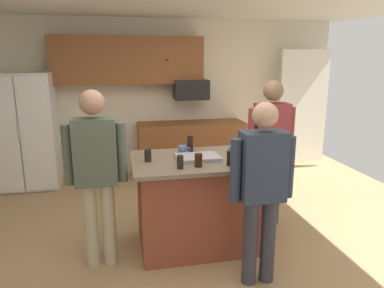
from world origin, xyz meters
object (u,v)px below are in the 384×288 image
person_elder_center (262,183)px  serving_tray (198,158)px  glass_pilsner (148,155)px  tumbler_amber (230,158)px  glass_dark_ale (198,160)px  mug_ceramic_white (183,150)px  glass_short_whisky (190,144)px  microwave_over_range (191,90)px  mug_blue_stoneware (233,150)px  person_guest_by_door (271,143)px  glass_stout_tall (180,162)px  refrigerator (26,131)px  kitchen_island (198,202)px  person_guest_right (96,168)px

person_elder_center → serving_tray: person_elder_center is taller
glass_pilsner → tumbler_amber: bearing=-20.6°
glass_dark_ale → serving_tray: (0.05, 0.24, -0.04)m
mug_ceramic_white → glass_short_whisky: glass_short_whisky is taller
mug_ceramic_white → glass_pilsner: glass_pilsner is taller
microwave_over_range → tumbler_amber: (-0.17, -2.71, -0.41)m
mug_blue_stoneware → glass_pilsner: (-0.91, -0.06, 0.01)m
person_guest_by_door → mug_ceramic_white: 1.08m
mug_ceramic_white → glass_short_whisky: (0.11, 0.12, 0.03)m
microwave_over_range → tumbler_amber: 2.74m
glass_dark_ale → glass_stout_tall: 0.18m
person_guest_by_door → glass_dark_ale: size_ratio=13.63×
refrigerator → microwave_over_range: bearing=2.6°
kitchen_island → mug_ceramic_white: bearing=125.3°
person_guest_right → mug_blue_stoneware: person_guest_right is taller
microwave_over_range → glass_dark_ale: bearing=-100.1°
person_guest_right → tumbler_amber: 1.27m
mug_blue_stoneware → glass_stout_tall: glass_stout_tall is taller
person_guest_right → person_elder_center: bearing=-32.7°
microwave_over_range → mug_ceramic_white: 2.35m
mug_blue_stoneware → mug_ceramic_white: 0.54m
tumbler_amber → glass_stout_tall: (-0.49, -0.00, -0.01)m
kitchen_island → serving_tray: size_ratio=3.10×
person_guest_by_door → mug_ceramic_white: bearing=-11.3°
glass_dark_ale → mug_ceramic_white: size_ratio=0.98×
refrigerator → serving_tray: 3.19m
refrigerator → glass_stout_tall: refrigerator is taller
refrigerator → mug_ceramic_white: bearing=-46.0°
glass_pilsner → serving_tray: (0.50, -0.04, -0.04)m
kitchen_island → glass_pilsner: size_ratio=10.85×
tumbler_amber → glass_stout_tall: bearing=-179.8°
serving_tray → kitchen_island: bearing=72.4°
glass_dark_ale → tumbler_amber: (0.31, -0.02, 0.01)m
person_guest_by_door → microwave_over_range: bearing=-95.3°
person_guest_right → serving_tray: size_ratio=3.88×
person_guest_right → tumbler_amber: size_ratio=11.91×
refrigerator → microwave_over_range: (2.60, 0.12, 0.57)m
person_guest_by_door → glass_pilsner: person_guest_by_door is taller
glass_dark_ale → person_guest_by_door: bearing=30.9°
kitchen_island → mug_ceramic_white: mug_ceramic_white is taller
refrigerator → person_elder_center: refrigerator is taller
glass_dark_ale → glass_pilsner: size_ratio=1.01×
person_guest_by_door → glass_stout_tall: 1.33m
person_elder_center → glass_pilsner: 1.18m
glass_dark_ale → tumbler_amber: 0.31m
mug_ceramic_white → refrigerator: bearing=134.0°
mug_ceramic_white → kitchen_island: bearing=-54.7°
person_guest_right → glass_pilsner: (0.50, 0.18, 0.04)m
refrigerator → glass_stout_tall: 3.24m
glass_dark_ale → glass_short_whisky: 0.57m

